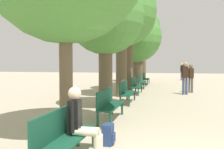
# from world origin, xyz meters

# --- Properties ---
(bench_row_0) EXTENTS (0.43, 1.83, 0.92)m
(bench_row_0) POSITION_xyz_m (-1.68, 0.14, 0.53)
(bench_row_0) COLOR #144733
(bench_row_0) RESTS_ON ground_plane
(bench_row_1) EXTENTS (0.43, 1.83, 0.92)m
(bench_row_1) POSITION_xyz_m (-1.68, 3.43, 0.53)
(bench_row_1) COLOR #144733
(bench_row_1) RESTS_ON ground_plane
(bench_row_2) EXTENTS (0.43, 1.83, 0.92)m
(bench_row_2) POSITION_xyz_m (-1.68, 6.73, 0.53)
(bench_row_2) COLOR #144733
(bench_row_2) RESTS_ON ground_plane
(bench_row_3) EXTENTS (0.43, 1.83, 0.92)m
(bench_row_3) POSITION_xyz_m (-1.68, 10.02, 0.53)
(bench_row_3) COLOR #144733
(bench_row_3) RESTS_ON ground_plane
(bench_row_4) EXTENTS (0.43, 1.83, 0.92)m
(bench_row_4) POSITION_xyz_m (-1.68, 13.31, 0.53)
(bench_row_4) COLOR #144733
(bench_row_4) RESTS_ON ground_plane
(bench_row_5) EXTENTS (0.43, 1.83, 0.92)m
(bench_row_5) POSITION_xyz_m (-1.68, 16.60, 0.53)
(bench_row_5) COLOR #144733
(bench_row_5) RESTS_ON ground_plane
(tree_row_1) EXTENTS (2.90, 2.90, 4.93)m
(tree_row_1) POSITION_xyz_m (-2.24, 5.37, 3.41)
(tree_row_1) COLOR brown
(tree_row_1) RESTS_ON ground_plane
(tree_row_2) EXTENTS (3.54, 3.54, 6.06)m
(tree_row_2) POSITION_xyz_m (-2.24, 8.73, 4.23)
(tree_row_2) COLOR brown
(tree_row_2) RESTS_ON ground_plane
(tree_row_3) EXTENTS (3.20, 3.20, 6.13)m
(tree_row_3) POSITION_xyz_m (-2.24, 11.50, 4.47)
(tree_row_3) COLOR brown
(tree_row_3) RESTS_ON ground_plane
(tree_row_4) EXTENTS (3.80, 3.80, 5.58)m
(tree_row_4) POSITION_xyz_m (-2.24, 14.90, 3.66)
(tree_row_4) COLOR brown
(tree_row_4) RESTS_ON ground_plane
(tree_row_5) EXTENTS (3.36, 3.36, 6.58)m
(tree_row_5) POSITION_xyz_m (-2.24, 18.45, 4.83)
(tree_row_5) COLOR brown
(tree_row_5) RESTS_ON ground_plane
(tree_row_6) EXTENTS (2.57, 2.57, 5.86)m
(tree_row_6) POSITION_xyz_m (-2.24, 21.23, 4.44)
(tree_row_6) COLOR brown
(tree_row_6) RESTS_ON ground_plane
(person_seated) EXTENTS (0.61, 0.34, 1.29)m
(person_seated) POSITION_xyz_m (-1.45, 0.36, 0.68)
(person_seated) COLOR beige
(person_seated) RESTS_ON ground_plane
(backpack) EXTENTS (0.24, 0.31, 0.43)m
(backpack) POSITION_xyz_m (-1.17, 1.25, 0.21)
(backpack) COLOR navy
(backpack) RESTS_ON ground_plane
(pedestrian_near) EXTENTS (0.35, 0.26, 1.73)m
(pedestrian_near) POSITION_xyz_m (1.54, 21.85, 0.99)
(pedestrian_near) COLOR #384260
(pedestrian_near) RESTS_ON ground_plane
(pedestrian_mid) EXTENTS (0.33, 0.25, 1.64)m
(pedestrian_mid) POSITION_xyz_m (1.39, 11.22, 0.94)
(pedestrian_mid) COLOR #4C4C4C
(pedestrian_mid) RESTS_ON ground_plane
(pedestrian_far) EXTENTS (0.36, 0.24, 1.77)m
(pedestrian_far) POSITION_xyz_m (0.99, 10.23, 1.02)
(pedestrian_far) COLOR #384260
(pedestrian_far) RESTS_ON ground_plane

